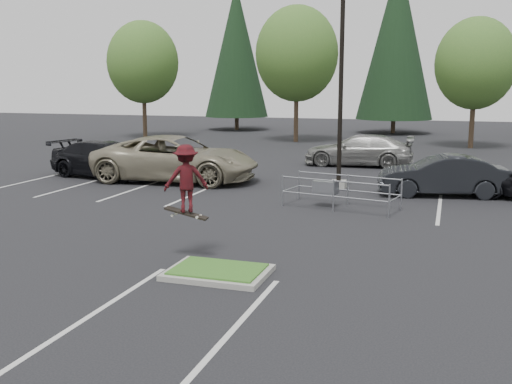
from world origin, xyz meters
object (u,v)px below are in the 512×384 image
(cart_corral, at_px, (329,187))
(car_l_tan, at_px, (176,159))
(car_l_black, at_px, (105,159))
(light_pole, at_px, (341,74))
(car_far_silver, at_px, (359,150))
(decid_a, at_px, (143,65))
(decid_c, at_px, (475,66))
(decid_b, at_px, (297,57))
(skateboarder, at_px, (186,179))
(car_r_charc, at_px, (442,175))
(conif_a, at_px, (236,50))
(conif_b, at_px, (397,39))

(cart_corral, bearing_deg, car_l_tan, 166.89)
(car_l_tan, distance_m, car_l_black, 3.50)
(light_pole, relative_size, car_l_black, 1.80)
(cart_corral, relative_size, car_far_silver, 0.73)
(decid_a, relative_size, car_far_silver, 1.61)
(decid_c, bearing_deg, car_l_tan, -124.27)
(decid_c, bearing_deg, light_pole, -107.11)
(car_l_tan, relative_size, car_l_black, 1.26)
(decid_b, xyz_separation_m, car_l_tan, (-0.49, -19.03, -5.06))
(cart_corral, relative_size, car_l_tan, 0.57)
(car_l_tan, xyz_separation_m, car_l_black, (-3.50, 0.00, -0.17))
(light_pole, xyz_separation_m, cart_corral, (0.38, -3.91, -3.88))
(skateboarder, relative_size, car_r_charc, 0.38)
(decid_a, xyz_separation_m, car_l_black, (8.01, -18.53, -4.77))
(light_pole, xyz_separation_m, car_l_tan, (-7.00, -0.50, -3.57))
(light_pole, xyz_separation_m, car_l_black, (-10.50, -0.50, -3.74))
(light_pole, bearing_deg, skateboarder, -98.79)
(skateboarder, xyz_separation_m, car_r_charc, (5.70, 10.50, -1.18))
(decid_b, height_order, car_r_charc, decid_b)
(decid_c, xyz_separation_m, conif_a, (-19.99, 10.17, 1.84))
(light_pole, relative_size, cart_corral, 2.52)
(light_pole, distance_m, decid_c, 18.67)
(decid_b, relative_size, car_l_black, 1.72)
(light_pole, height_order, car_l_tan, light_pole)
(decid_a, distance_m, car_l_tan, 22.30)
(decid_a, bearing_deg, light_pole, -44.25)
(conif_b, distance_m, car_l_tan, 30.50)
(decid_c, xyz_separation_m, car_r_charc, (-1.49, -18.33, -4.48))
(light_pole, relative_size, skateboarder, 5.64)
(light_pole, bearing_deg, car_r_charc, -7.13)
(decid_a, relative_size, cart_corral, 2.22)
(car_r_charc, bearing_deg, conif_b, 178.03)
(conif_b, bearing_deg, car_r_charc, -81.18)
(car_l_tan, bearing_deg, car_l_black, 86.39)
(conif_b, xyz_separation_m, cart_corral, (0.88, -32.41, -7.17))
(decid_a, distance_m, car_l_black, 20.74)
(conif_b, bearing_deg, decid_a, -149.83)
(light_pole, distance_m, cart_corral, 5.52)
(car_r_charc, bearing_deg, decid_a, -140.26)
(car_l_tan, bearing_deg, cart_corral, -118.44)
(decid_a, xyz_separation_m, car_far_silver, (18.29, -11.14, -4.78))
(decid_b, distance_m, cart_corral, 24.08)
(decid_b, bearing_deg, car_l_black, -101.84)
(conif_a, xyz_separation_m, cart_corral, (14.88, -31.91, -6.42))
(skateboarder, bearing_deg, car_r_charc, -149.58)
(conif_a, relative_size, car_far_silver, 2.35)
(conif_b, distance_m, car_r_charc, 30.19)
(cart_corral, bearing_deg, light_pole, 107.21)
(conif_a, bearing_deg, light_pole, -62.62)
(decid_b, bearing_deg, conif_a, 130.17)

